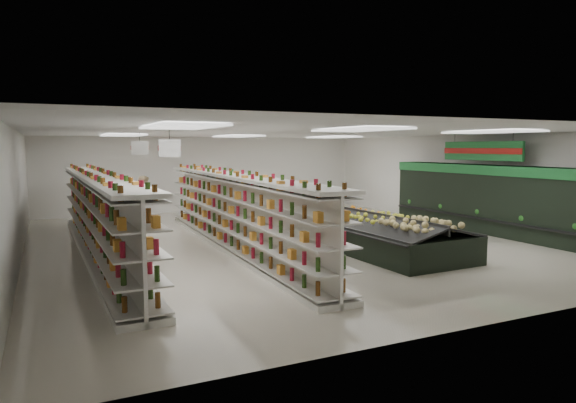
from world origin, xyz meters
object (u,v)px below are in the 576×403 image
shopper_main (297,226)px  shopper_background (145,201)px  gondola_center (234,215)px  soda_endcap (217,197)px  gondola_left (99,219)px  produce_island (361,229)px

shopper_main → shopper_background: size_ratio=1.02×
gondola_center → soda_endcap: gondola_center is taller
gondola_left → gondola_center: (3.42, -0.58, -0.01)m
soda_endcap → shopper_main: size_ratio=0.97×
shopper_main → gondola_left: bearing=-26.6°
gondola_left → produce_island: (6.81, -1.69, -0.49)m
shopper_background → shopper_main: bearing=-134.6°
produce_island → shopper_background: size_ratio=3.88×
shopper_main → soda_endcap: bearing=-86.2°
gondola_left → shopper_main: size_ratio=6.61×
produce_island → shopper_main: (-2.63, -1.19, 0.44)m
gondola_center → soda_endcap: (1.34, 5.74, -0.08)m
gondola_center → produce_island: bearing=-16.5°
gondola_left → shopper_background: 5.04m
gondola_center → shopper_background: size_ratio=6.64×
produce_island → shopper_background: bearing=127.6°
gondola_left → gondola_center: 3.47m
gondola_left → produce_island: gondola_left is taller
soda_endcap → gondola_center: bearing=-103.1°
soda_endcap → shopper_main: (-0.58, -8.03, 0.05)m
gondola_left → produce_island: 7.03m
gondola_center → soda_endcap: bearing=78.4°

